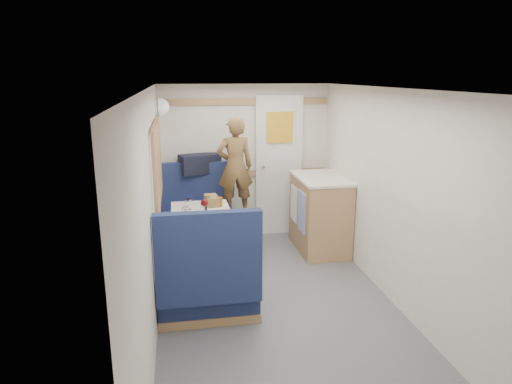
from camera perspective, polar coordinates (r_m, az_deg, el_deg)
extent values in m
plane|color=#515156|center=(4.25, 3.34, -15.40)|extent=(4.50, 4.50, 0.00)
plane|color=silver|center=(3.69, 3.81, 12.65)|extent=(4.50, 4.50, 0.00)
cube|color=silver|center=(6.00, -1.40, 3.79)|extent=(2.20, 0.02, 2.00)
cube|color=silver|center=(3.76, -13.01, -3.17)|extent=(0.02, 4.50, 2.00)
cube|color=silver|center=(4.24, 18.21, -1.53)|extent=(0.02, 4.50, 2.00)
cube|color=olive|center=(6.01, -1.36, 2.35)|extent=(2.15, 0.02, 0.08)
cube|color=olive|center=(5.88, -1.42, 11.24)|extent=(2.15, 0.02, 0.08)
cube|color=#A1AF94|center=(4.67, -12.35, 3.47)|extent=(0.04, 1.30, 0.72)
cube|color=white|center=(6.07, 2.86, 3.22)|extent=(0.62, 0.04, 1.86)
cube|color=orange|center=(5.96, 2.99, 8.07)|extent=(0.34, 0.03, 0.40)
cylinder|color=silver|center=(5.97, 0.90, 3.25)|extent=(0.04, 0.10, 0.04)
cube|color=white|center=(4.80, -6.86, -2.76)|extent=(0.62, 0.92, 0.04)
cylinder|color=silver|center=(4.92, -6.73, -6.66)|extent=(0.08, 0.08, 0.66)
cylinder|color=silver|center=(5.05, -6.62, -10.21)|extent=(0.36, 0.36, 0.03)
cube|color=#181A4D|center=(5.71, -7.17, -4.95)|extent=(0.88, 0.50, 0.45)
cube|color=#181A4D|center=(5.85, -7.44, -0.12)|extent=(0.88, 0.10, 0.80)
cube|color=olive|center=(5.77, -7.11, -6.69)|extent=(0.90, 0.52, 0.08)
cube|color=#181A4D|center=(4.23, -6.04, -12.12)|extent=(0.88, 0.50, 0.45)
cube|color=#181A4D|center=(3.80, -5.91, -8.27)|extent=(0.88, 0.10, 0.80)
cube|color=olive|center=(4.32, -5.97, -14.32)|extent=(0.90, 0.52, 0.08)
cube|color=olive|center=(5.84, -7.53, 2.16)|extent=(0.90, 0.14, 0.04)
sphere|color=white|center=(5.45, -11.87, 10.35)|extent=(0.20, 0.20, 0.20)
cube|color=olive|center=(5.65, 7.96, -2.78)|extent=(0.54, 0.90, 0.90)
cube|color=silver|center=(5.54, 8.12, 1.72)|extent=(0.56, 0.92, 0.03)
cube|color=#5972B2|center=(5.38, 5.73, -2.49)|extent=(0.01, 0.30, 0.48)
cube|color=silver|center=(5.71, 4.77, -1.45)|extent=(0.01, 0.28, 0.44)
imported|color=brown|center=(5.47, -2.64, 3.19)|extent=(0.45, 0.31, 1.19)
cube|color=black|center=(5.81, -7.05, 3.53)|extent=(0.55, 0.38, 0.24)
cube|color=white|center=(4.55, -5.61, -3.32)|extent=(0.30, 0.38, 0.02)
sphere|color=orange|center=(4.61, -4.01, -2.49)|extent=(0.07, 0.07, 0.07)
cube|color=#D7C07C|center=(4.57, -5.10, -2.88)|extent=(0.11, 0.08, 0.03)
cylinder|color=white|center=(4.70, -6.44, -2.85)|extent=(0.06, 0.06, 0.01)
cylinder|color=white|center=(4.68, -6.46, -2.25)|extent=(0.01, 0.01, 0.10)
sphere|color=#470708|center=(4.66, -6.48, -1.36)|extent=(0.08, 0.08, 0.08)
cylinder|color=white|center=(4.63, -8.79, -2.52)|extent=(0.07, 0.07, 0.11)
cylinder|color=white|center=(4.90, -8.48, -1.53)|extent=(0.07, 0.07, 0.11)
cylinder|color=white|center=(4.98, -6.04, -1.20)|extent=(0.07, 0.07, 0.11)
cylinder|color=brown|center=(4.97, -4.59, -1.25)|extent=(0.07, 0.07, 0.10)
cylinder|color=black|center=(4.83, -6.33, -1.85)|extent=(0.03, 0.03, 0.09)
cube|color=brown|center=(5.04, -5.58, -1.06)|extent=(0.15, 0.26, 0.10)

